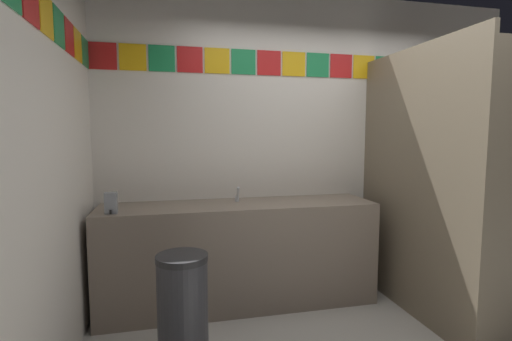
{
  "coord_description": "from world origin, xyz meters",
  "views": [
    {
      "loc": [
        -1.39,
        -1.97,
        1.5
      ],
      "look_at": [
        -0.74,
        0.86,
        1.21
      ],
      "focal_mm": 26.36,
      "sensor_mm": 36.0,
      "label": 1
    }
  ],
  "objects": [
    {
      "name": "trash_bin",
      "position": [
        -1.33,
        0.34,
        0.37
      ],
      "size": [
        0.32,
        0.32,
        0.74
      ],
      "color": "#333338",
      "rests_on": "ground_plane"
    },
    {
      "name": "wall_back",
      "position": [
        -0.0,
        1.5,
        1.4
      ],
      "size": [
        4.08,
        0.09,
        2.8
      ],
      "color": "silver",
      "rests_on": "ground_plane"
    },
    {
      "name": "stall_divider",
      "position": [
        0.7,
        0.45,
        1.09
      ],
      "size": [
        0.92,
        1.49,
        2.18
      ],
      "color": "#726651",
      "rests_on": "ground_plane"
    },
    {
      "name": "soap_dispenser",
      "position": [
        -1.83,
        1.0,
        0.97
      ],
      "size": [
        0.09,
        0.09,
        0.16
      ],
      "color": "gray",
      "rests_on": "vanity_counter"
    },
    {
      "name": "wall_side",
      "position": [
        -2.08,
        0.0,
        1.4
      ],
      "size": [
        0.09,
        2.91,
        2.8
      ],
      "color": "silver",
      "rests_on": "ground_plane"
    },
    {
      "name": "toilet",
      "position": [
        1.02,
        0.97,
        0.3
      ],
      "size": [
        0.39,
        0.49,
        0.74
      ],
      "color": "white",
      "rests_on": "ground_plane"
    },
    {
      "name": "faucet_center",
      "position": [
        -0.82,
        1.26,
        0.94
      ],
      "size": [
        0.04,
        0.1,
        0.14
      ],
      "color": "silver",
      "rests_on": "vanity_counter"
    },
    {
      "name": "vanity_counter",
      "position": [
        -0.82,
        1.17,
        0.45
      ],
      "size": [
        2.35,
        0.58,
        0.89
      ],
      "color": "gray",
      "rests_on": "ground_plane"
    }
  ]
}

